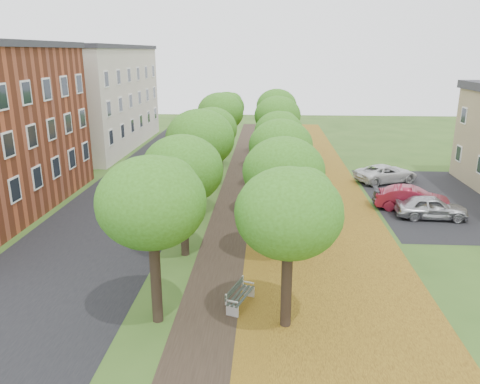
# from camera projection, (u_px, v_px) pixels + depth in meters

# --- Properties ---
(ground) EXTENTS (120.00, 120.00, 0.00)m
(ground) POSITION_uv_depth(u_px,v_px,m) (216.00, 322.00, 17.57)
(ground) COLOR #2D4C19
(ground) RESTS_ON ground
(street_asphalt) EXTENTS (8.00, 70.00, 0.01)m
(street_asphalt) POSITION_uv_depth(u_px,v_px,m) (132.00, 198.00, 32.34)
(street_asphalt) COLOR black
(street_asphalt) RESTS_ON ground
(footpath) EXTENTS (3.20, 70.00, 0.01)m
(footpath) POSITION_uv_depth(u_px,v_px,m) (240.00, 200.00, 31.91)
(footpath) COLOR black
(footpath) RESTS_ON ground
(leaf_verge) EXTENTS (7.50, 70.00, 0.01)m
(leaf_verge) POSITION_uv_depth(u_px,v_px,m) (314.00, 202.00, 31.62)
(leaf_verge) COLOR olive
(leaf_verge) RESTS_ON ground
(parking_lot) EXTENTS (9.00, 16.00, 0.01)m
(parking_lot) POSITION_uv_depth(u_px,v_px,m) (437.00, 200.00, 32.08)
(parking_lot) COLOR black
(parking_lot) RESTS_ON ground
(tree_row_west) EXTENTS (3.76, 33.76, 6.12)m
(tree_row_west) POSITION_uv_depth(u_px,v_px,m) (207.00, 135.00, 30.74)
(tree_row_west) COLOR black
(tree_row_west) RESTS_ON ground
(tree_row_east) EXTENTS (3.76, 33.76, 6.12)m
(tree_row_east) POSITION_uv_depth(u_px,v_px,m) (280.00, 136.00, 30.46)
(tree_row_east) COLOR black
(tree_row_east) RESTS_ON ground
(building_cream) EXTENTS (10.30, 20.30, 10.40)m
(building_cream) POSITION_uv_depth(u_px,v_px,m) (87.00, 97.00, 48.58)
(building_cream) COLOR beige
(building_cream) RESTS_ON ground
(bench) EXTENTS (1.10, 1.90, 0.86)m
(bench) POSITION_uv_depth(u_px,v_px,m) (239.00, 296.00, 18.60)
(bench) COLOR #2A342E
(bench) RESTS_ON ground
(car_silver) EXTENTS (4.27, 1.89, 1.43)m
(car_silver) POSITION_uv_depth(u_px,v_px,m) (431.00, 207.00, 28.30)
(car_silver) COLOR #A5A5AA
(car_silver) RESTS_ON ground
(car_red) EXTENTS (4.79, 2.61, 1.50)m
(car_red) POSITION_uv_depth(u_px,v_px,m) (412.00, 199.00, 29.75)
(car_red) COLOR maroon
(car_red) RESTS_ON ground
(car_grey) EXTENTS (4.58, 2.08, 1.30)m
(car_grey) POSITION_uv_depth(u_px,v_px,m) (408.00, 198.00, 30.37)
(car_grey) COLOR #323237
(car_grey) RESTS_ON ground
(car_white) EXTENTS (5.39, 4.03, 1.36)m
(car_white) POSITION_uv_depth(u_px,v_px,m) (386.00, 173.00, 36.26)
(car_white) COLOR silver
(car_white) RESTS_ON ground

